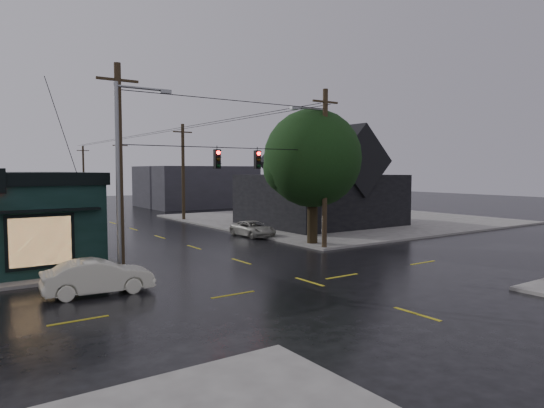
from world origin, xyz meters
TOP-DOWN VIEW (x-y plane):
  - ground_plane at (0.00, 0.00)m, footprint 160.00×160.00m
  - sidewalk_ne at (20.00, 20.00)m, footprint 28.00×28.00m
  - ne_building at (15.00, 17.00)m, footprint 12.60×11.60m
  - corner_tree at (7.00, 8.32)m, footprint 6.59×6.59m
  - utility_pole_nw at (-6.50, 6.50)m, footprint 2.00×0.32m
  - utility_pole_ne at (6.50, 6.50)m, footprint 2.00×0.32m
  - utility_pole_far_a at (6.50, 28.00)m, footprint 2.00×0.32m
  - utility_pole_far_b at (6.50, 48.00)m, footprint 2.00×0.32m
  - utility_pole_far_c at (6.50, 68.00)m, footprint 2.00×0.32m
  - span_signal_assembly at (0.10, 6.50)m, footprint 13.00×0.48m
  - streetlight_nw at (-6.80, 5.80)m, footprint 5.40×0.30m
  - streetlight_ne at (7.00, 7.20)m, footprint 5.40×0.30m
  - bg_building_east at (16.00, 45.00)m, footprint 14.00×12.00m
  - sedan_cream at (-8.47, 3.22)m, footprint 4.46×1.87m
  - suv_silver at (6.00, 14.23)m, footprint 2.04×4.29m

SIDE VIEW (x-z plane):
  - ground_plane at x=0.00m, z-range 0.00..0.00m
  - utility_pole_nw at x=-6.50m, z-range -5.08..5.08m
  - utility_pole_ne at x=6.50m, z-range -5.08..5.08m
  - utility_pole_far_a at x=6.50m, z-range -4.83..4.83m
  - utility_pole_far_b at x=6.50m, z-range -4.58..4.58m
  - utility_pole_far_c at x=6.50m, z-range -4.58..4.58m
  - streetlight_nw at x=-6.80m, z-range -4.58..4.58m
  - streetlight_ne at x=7.00m, z-range -4.58..4.58m
  - sidewalk_ne at x=20.00m, z-range 0.00..0.15m
  - suv_silver at x=6.00m, z-range 0.00..1.18m
  - sedan_cream at x=-8.47m, z-range 0.00..1.43m
  - bg_building_east at x=16.00m, z-range 0.00..5.60m
  - ne_building at x=15.00m, z-range 0.09..8.85m
  - span_signal_assembly at x=0.10m, z-range 5.08..6.31m
  - corner_tree at x=7.00m, z-range 1.33..10.34m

